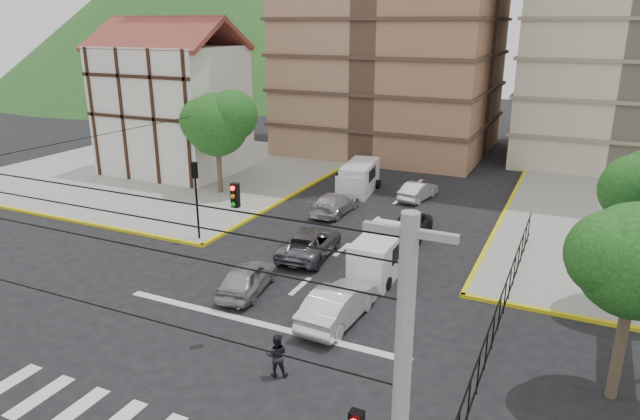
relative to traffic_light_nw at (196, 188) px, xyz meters
The scene contains 19 objects.
ground 11.46m from the traffic_light_nw, 45.00° to the right, with size 160.00×160.00×0.00m, color black.
sidewalk_nw 17.52m from the traffic_light_nw, 135.00° to the left, with size 26.00×26.00×0.15m, color gray.
stop_line 10.68m from the traffic_light_nw, 40.24° to the right, with size 13.00×0.40×0.01m, color silver.
tudor_building 16.70m from the traffic_light_nw, 132.55° to the left, with size 10.80×8.05×12.23m.
distant_hill 78.84m from the traffic_light_nw, 127.19° to the left, with size 70.00×70.00×28.00m, color #224D19.
park_fence 17.40m from the traffic_light_nw, 11.11° to the right, with size 0.10×22.50×1.66m, color black, non-canonical shape.
tree_park_a 21.75m from the traffic_light_nw, 15.49° to the right, with size 4.41×3.60×6.83m.
tree_tudor 9.42m from the traffic_light_nw, 116.53° to the left, with size 5.39×4.40×7.43m.
traffic_light_nw is the anchor object (origin of this frame).
traffic_light_hanging 12.86m from the traffic_light_nw, 51.58° to the right, with size 18.00×9.12×0.92m.
van_right_lane 10.94m from the traffic_light_nw, ahead, with size 1.95×4.57×2.06m.
van_left_lane 13.59m from the traffic_light_nw, 69.83° to the left, with size 2.45×5.00×2.16m.
car_silver_front_left 7.67m from the traffic_light_nw, 36.12° to the right, with size 1.66×4.12×1.40m, color #A2A3A7.
car_white_front_right 12.04m from the traffic_light_nw, 25.21° to the right, with size 1.62×4.65×1.53m, color white.
car_grey_mid_left 7.04m from the traffic_light_nw, ahead, with size 2.31×5.02×1.39m, color slate.
car_silver_rear_left 9.50m from the traffic_light_nw, 57.51° to the left, with size 1.86×4.58×1.33m, color #BBBCC1.
car_darkgrey_mid_right 12.34m from the traffic_light_nw, 28.93° to the left, with size 1.74×4.33×1.48m, color black.
car_white_rear_right 15.92m from the traffic_light_nw, 55.19° to the left, with size 1.35×3.87×1.28m, color silver.
pedestrian_crosswalk 14.14m from the traffic_light_nw, 42.53° to the right, with size 0.77×0.60×1.59m, color black.
Camera 1 is at (11.07, -16.46, 11.70)m, focal length 32.00 mm.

